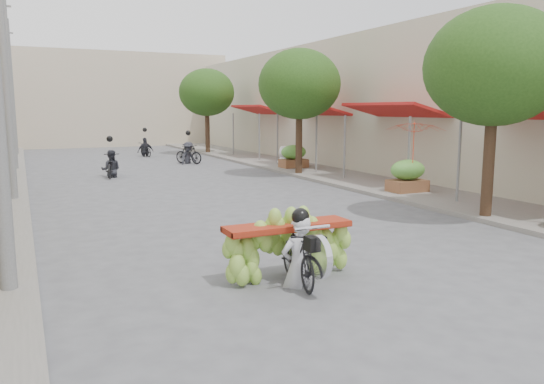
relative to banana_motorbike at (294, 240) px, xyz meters
The scene contains 18 objects.
ground 2.27m from the banana_motorbike, 55.06° to the right, with size 120.00×120.00×0.00m, color #5B5B60.
sidewalk_right 15.60m from the banana_motorbike, 58.09° to the left, with size 4.00×60.00×0.12m, color gray.
shophouse_row_right 18.16m from the banana_motorbike, 42.75° to the left, with size 9.77×40.00×6.00m.
far_building 36.36m from the banana_motorbike, 88.04° to the left, with size 20.00×6.00×7.00m, color #C3B39A.
utility_pole_mid 11.53m from the banana_motorbike, 112.14° to the left, with size 0.60×0.24×8.00m.
utility_pole_far 19.95m from the banana_motorbike, 102.21° to the left, with size 0.60×0.24×8.00m.
utility_pole_back 28.73m from the banana_motorbike, 98.39° to the left, with size 0.60×0.24×8.00m.
street_tree_near 7.65m from the banana_motorbike, 18.56° to the left, with size 3.40×3.40×5.25m.
street_tree_mid 14.25m from the banana_motorbike, 61.51° to the left, with size 3.40×3.40×5.25m.
street_tree_far 25.31m from the banana_motorbike, 74.68° to the left, with size 3.40×3.40×5.25m.
produce_crate_mid 9.70m from the banana_motorbike, 39.95° to the left, with size 1.20×0.88×1.16m.
produce_crate_far 16.06m from the banana_motorbike, 62.40° to the left, with size 1.20×0.88×1.16m.
banana_motorbike is the anchor object (origin of this frame).
market_umbrella 9.64m from the banana_motorbike, 38.58° to the left, with size 2.18×2.18×1.66m.
pedestrian 16.41m from the banana_motorbike, 63.90° to the left, with size 1.11×1.01×1.93m.
bg_motorbike_a 15.10m from the banana_motorbike, 92.23° to the left, with size 1.02×1.77×1.95m.
bg_motorbike_b 19.43m from the banana_motorbike, 78.51° to the left, with size 1.35×1.70×1.95m.
bg_motorbike_c 24.38m from the banana_motorbike, 83.48° to the left, with size 1.04×1.51×1.95m.
Camera 1 is at (-5.10, -5.57, 2.77)m, focal length 35.00 mm.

